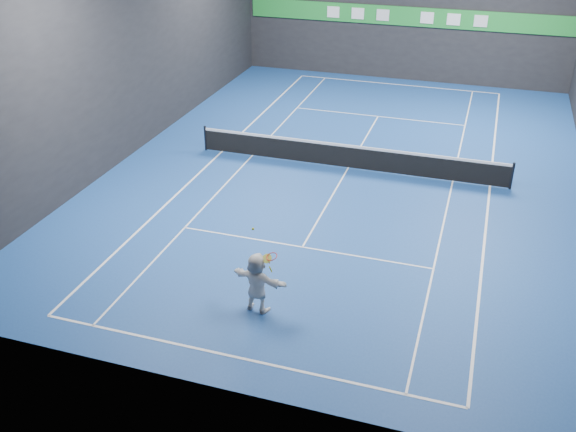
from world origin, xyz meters
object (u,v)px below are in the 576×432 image
(tennis_racket, at_px, (271,258))
(player, at_px, (257,283))
(tennis_ball, at_px, (253,229))
(tennis_net, at_px, (349,156))

(tennis_racket, bearing_deg, player, -172.96)
(player, height_order, tennis_ball, tennis_ball)
(tennis_ball, distance_m, tennis_racket, 0.94)
(tennis_net, bearing_deg, tennis_racket, -89.06)
(tennis_ball, height_order, tennis_racket, tennis_ball)
(tennis_ball, bearing_deg, tennis_net, 88.23)
(player, xyz_separation_m, tennis_net, (0.22, 9.89, -0.34))
(player, relative_size, tennis_net, 0.14)
(tennis_racket, bearing_deg, tennis_net, 90.94)
(tennis_ball, bearing_deg, tennis_racket, 2.58)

